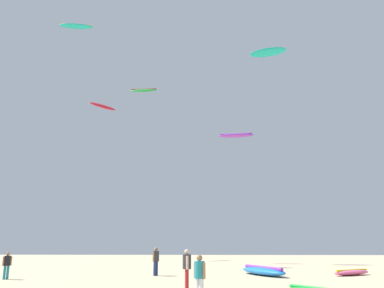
{
  "coord_description": "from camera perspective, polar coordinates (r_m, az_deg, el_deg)",
  "views": [
    {
      "loc": [
        1.04,
        -10.73,
        2.12
      ],
      "look_at": [
        0.0,
        18.85,
        9.42
      ],
      "focal_mm": 37.31,
      "sensor_mm": 36.0,
      "label": 1
    }
  ],
  "objects": [
    {
      "name": "kite_aloft_3",
      "position": [
        49.96,
        -6.91,
        7.63
      ],
      "size": [
        3.39,
        1.17,
        0.77
      ],
      "color": "green"
    },
    {
      "name": "person_midground",
      "position": [
        27.35,
        -5.19,
        -16.05
      ],
      "size": [
        0.41,
        0.52,
        1.8
      ],
      "rotation": [
        0.0,
        0.0,
        2.56
      ],
      "color": "navy",
      "rests_on": "ground"
    },
    {
      "name": "kite_aloft_0",
      "position": [
        48.22,
        10.8,
        12.78
      ],
      "size": [
        4.37,
        2.42,
        0.93
      ],
      "color": "#19B29E"
    },
    {
      "name": "person_right",
      "position": [
        19.8,
        -0.74,
        -16.97
      ],
      "size": [
        0.41,
        0.59,
        1.79
      ],
      "rotation": [
        0.0,
        0.0,
        3.27
      ],
      "color": "#B21E23",
      "rests_on": "ground"
    },
    {
      "name": "person_foreground",
      "position": [
        15.49,
        1.09,
        -18.11
      ],
      "size": [
        0.44,
        0.4,
        1.66
      ],
      "rotation": [
        0.0,
        0.0,
        3.99
      ],
      "color": "silver",
      "rests_on": "ground"
    },
    {
      "name": "kite_grounded_near",
      "position": [
        27.96,
        10.11,
        -17.43
      ],
      "size": [
        3.18,
        5.03,
        0.58
      ],
      "color": "blue",
      "rests_on": "ground"
    },
    {
      "name": "kite_grounded_far",
      "position": [
        29.4,
        21.86,
        -16.68
      ],
      "size": [
        3.22,
        2.59,
        0.42
      ],
      "color": "#E5598C",
      "rests_on": "ground"
    },
    {
      "name": "kite_aloft_1",
      "position": [
        57.48,
        -12.64,
        5.27
      ],
      "size": [
        3.72,
        3.95,
        1.03
      ],
      "color": "red"
    },
    {
      "name": "kite_aloft_2",
      "position": [
        49.01,
        -16.23,
        15.87
      ],
      "size": [
        3.86,
        1.59,
        0.45
      ],
      "color": "#19B29E"
    },
    {
      "name": "kite_aloft_4",
      "position": [
        44.54,
        6.31,
        1.22
      ],
      "size": [
        3.94,
        1.51,
        0.46
      ],
      "color": "purple"
    },
    {
      "name": "person_left",
      "position": [
        26.92,
        -24.93,
        -15.2
      ],
      "size": [
        0.45,
        0.35,
        1.56
      ],
      "rotation": [
        0.0,
        0.0,
        2.13
      ],
      "color": "teal",
      "rests_on": "ground"
    }
  ]
}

